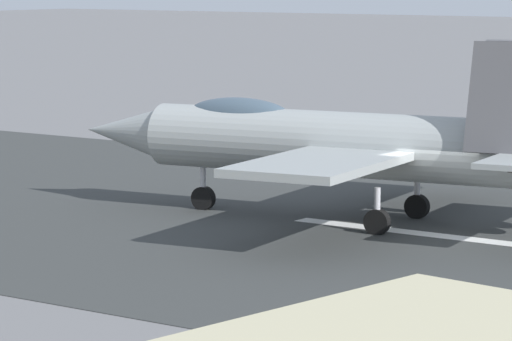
{
  "coord_description": "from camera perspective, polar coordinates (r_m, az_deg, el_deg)",
  "views": [
    {
      "loc": [
        -19.98,
        37.01,
        7.57
      ],
      "look_at": [
        3.08,
        4.71,
        2.2
      ],
      "focal_mm": 102.27,
      "sensor_mm": 36.0,
      "label": 1
    }
  ],
  "objects": [
    {
      "name": "ground_plane",
      "position": [
        42.74,
        7.06,
        -2.56
      ],
      "size": [
        400.0,
        400.0,
        0.0
      ],
      "primitive_type": "plane",
      "color": "slate"
    },
    {
      "name": "runway_strip",
      "position": [
        42.73,
        7.08,
        -2.55
      ],
      "size": [
        240.0,
        26.0,
        0.02
      ],
      "color": "#353736",
      "rests_on": "ground"
    },
    {
      "name": "fighter_jet",
      "position": [
        44.6,
        3.31,
        1.12
      ],
      "size": [
        17.66,
        14.13,
        5.67
      ],
      "color": "#949A99",
      "rests_on": "ground"
    }
  ]
}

